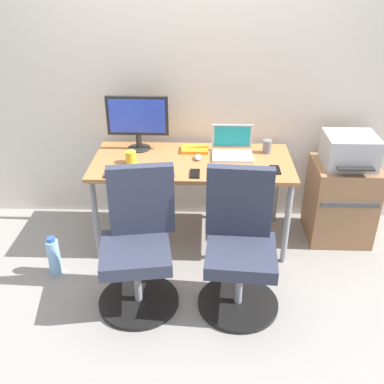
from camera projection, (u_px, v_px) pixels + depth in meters
ground_plane at (192, 237)px, 3.72m from camera, size 5.28×5.28×0.00m
back_wall at (194, 68)px, 3.47m from camera, size 4.40×0.04×2.60m
desk at (192, 168)px, 3.42m from camera, size 1.51×0.69×0.70m
office_chair_left at (138, 246)px, 2.89m from camera, size 0.54×0.54×0.94m
office_chair_right at (240, 248)px, 2.87m from camera, size 0.54×0.54×0.94m
side_cabinet at (340, 201)px, 3.60m from camera, size 0.49×0.46×0.65m
printer at (350, 150)px, 3.39m from camera, size 0.38×0.40×0.24m
water_bottle_on_floor at (54, 256)px, 3.25m from camera, size 0.09×0.09×0.31m
desktop_monitor at (138, 119)px, 3.46m from camera, size 0.48×0.18×0.43m
open_laptop at (232, 148)px, 3.46m from camera, size 0.31×0.27×0.22m
keyboard_by_monitor at (129, 174)px, 3.16m from camera, size 0.34×0.12×0.02m
keyboard_by_laptop at (239, 176)px, 3.14m from camera, size 0.34×0.12×0.02m
mouse_by_monitor at (198, 157)px, 3.40m from camera, size 0.06×0.10×0.03m
mouse_by_laptop at (171, 174)px, 3.14m from camera, size 0.06×0.10×0.03m
coffee_mug at (131, 157)px, 3.33m from camera, size 0.08×0.08×0.09m
pen_cup at (267, 146)px, 3.49m from camera, size 0.07×0.07×0.10m
phone_near_laptop at (195, 174)px, 3.17m from camera, size 0.07×0.14×0.01m
phone_near_monitor at (275, 170)px, 3.23m from camera, size 0.07×0.14×0.01m
notebook at (195, 149)px, 3.54m from camera, size 0.21×0.15×0.03m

